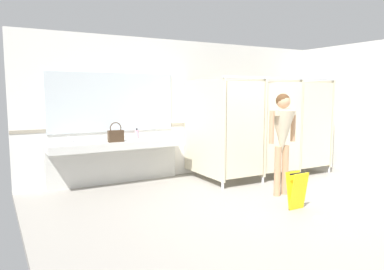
% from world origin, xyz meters
% --- Properties ---
extents(ground_plane, '(6.94, 6.33, 0.10)m').
position_xyz_m(ground_plane, '(0.00, 0.00, -0.05)').
color(ground_plane, gray).
extents(wall_back, '(6.94, 0.12, 2.75)m').
position_xyz_m(wall_back, '(0.00, 2.92, 1.38)').
color(wall_back, silver).
rests_on(wall_back, ground_plane).
extents(wall_back_tile_band, '(6.94, 0.01, 0.06)m').
position_xyz_m(wall_back_tile_band, '(0.00, 2.86, 1.05)').
color(wall_back_tile_band, '#9E937F').
rests_on(wall_back_tile_band, wall_back).
extents(vanity_counter, '(2.48, 0.53, 0.95)m').
position_xyz_m(vanity_counter, '(-1.71, 2.66, 0.61)').
color(vanity_counter, silver).
rests_on(vanity_counter, ground_plane).
extents(mirror_panel, '(2.38, 0.02, 1.09)m').
position_xyz_m(mirror_panel, '(-1.71, 2.85, 1.52)').
color(mirror_panel, silver).
rests_on(mirror_panel, wall_back).
extents(bathroom_stalls, '(2.81, 1.48, 1.99)m').
position_xyz_m(bathroom_stalls, '(1.18, 1.90, 1.04)').
color(bathroom_stalls, beige).
rests_on(bathroom_stalls, ground_plane).
extents(person_standing, '(0.59, 0.43, 1.69)m').
position_xyz_m(person_standing, '(0.44, 0.66, 1.07)').
color(person_standing, tan).
rests_on(person_standing, ground_plane).
extents(handbag, '(0.27, 0.10, 0.35)m').
position_xyz_m(handbag, '(-1.80, 2.45, 0.95)').
color(handbag, '#3F2D1E').
rests_on(handbag, vanity_counter).
extents(soap_dispenser, '(0.07, 0.07, 0.19)m').
position_xyz_m(soap_dispenser, '(-1.30, 2.74, 0.91)').
color(soap_dispenser, '#D899B2').
rests_on(soap_dispenser, vanity_counter).
extents(wet_floor_sign, '(0.28, 0.19, 0.55)m').
position_xyz_m(wet_floor_sign, '(0.12, -0.01, 0.28)').
color(wet_floor_sign, yellow).
rests_on(wet_floor_sign, ground_plane).
extents(floor_drain_cover, '(0.14, 0.14, 0.01)m').
position_xyz_m(floor_drain_cover, '(0.11, -0.44, 0.00)').
color(floor_drain_cover, '#B7BABF').
rests_on(floor_drain_cover, ground_plane).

